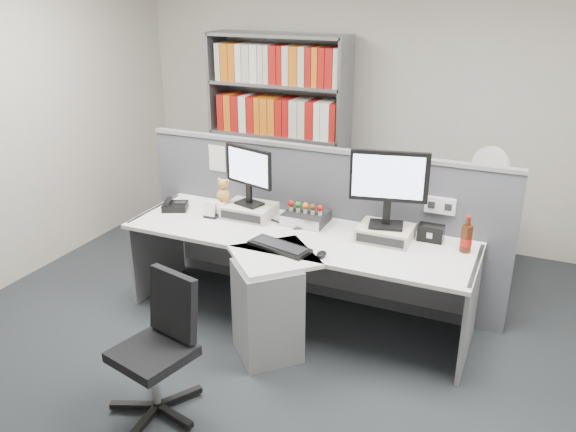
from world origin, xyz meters
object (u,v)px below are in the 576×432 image
at_px(desktop_pc, 306,217).
at_px(mouse, 321,254).
at_px(desk_phone, 175,206).
at_px(desk_fan, 490,170).
at_px(cola_bottle, 466,239).
at_px(desk, 285,278).
at_px(keyboard, 280,247).
at_px(desk_calendar, 211,211).
at_px(filing_cabinet, 480,246).
at_px(office_chair, 161,342).
at_px(shelving_unit, 279,138).
at_px(monitor_left, 249,171).
at_px(monitor_right, 389,183).
at_px(speaker, 431,233).

xyz_separation_m(desktop_pc, mouse, (0.33, -0.52, -0.02)).
distance_m(desk_phone, desk_fan, 2.59).
xyz_separation_m(cola_bottle, desk_fan, (0.02, 1.00, 0.21)).
bearing_deg(desk, mouse, -14.07).
bearing_deg(keyboard, desk_calendar, 157.24).
bearing_deg(mouse, filing_cabinet, 58.80).
height_order(cola_bottle, office_chair, cola_bottle).
bearing_deg(desk_calendar, shelving_unit, 95.41).
height_order(monitor_left, mouse, monitor_left).
relative_size(mouse, cola_bottle, 0.39).
bearing_deg(desk_fan, keyboard, -129.47).
height_order(cola_bottle, filing_cabinet, cola_bottle).
xyz_separation_m(desk_phone, desk_calendar, (0.36, -0.03, 0.02)).
bearing_deg(monitor_left, desk_fan, 31.18).
distance_m(desk_fan, office_chair, 2.94).
distance_m(keyboard, cola_bottle, 1.28).
bearing_deg(desk_calendar, desk_phone, 175.17).
bearing_deg(monitor_left, desktop_pc, 7.97).
xyz_separation_m(cola_bottle, filing_cabinet, (0.02, 1.00, -0.47)).
distance_m(mouse, cola_bottle, 1.00).
distance_m(monitor_left, desk_phone, 0.73).
xyz_separation_m(desk, desk_calendar, (-0.75, 0.24, 0.32)).
bearing_deg(cola_bottle, monitor_right, -177.96).
bearing_deg(filing_cabinet, cola_bottle, -91.23).
relative_size(shelving_unit, filing_cabinet, 2.86).
distance_m(desk, office_chair, 1.10).
relative_size(desktop_pc, cola_bottle, 1.22).
bearing_deg(desk, keyboard, -97.62).
relative_size(desk, keyboard, 5.41).
bearing_deg(monitor_left, keyboard, -43.92).
xyz_separation_m(desk_calendar, office_chair, (0.41, -1.29, -0.31)).
distance_m(keyboard, desk_phone, 1.15).
distance_m(monitor_left, monitor_right, 1.10).
bearing_deg(monitor_left, desk_calendar, -152.07).
relative_size(cola_bottle, desk_fan, 0.50).
bearing_deg(office_chair, desk_calendar, 107.74).
xyz_separation_m(keyboard, speaker, (0.93, 0.56, 0.05)).
relative_size(desk_phone, office_chair, 0.29).
distance_m(mouse, speaker, 0.84).
bearing_deg(speaker, office_chair, -129.29).
distance_m(desktop_pc, desk_fan, 1.57).
xyz_separation_m(monitor_left, office_chair, (0.14, -1.43, -0.64)).
bearing_deg(monitor_left, cola_bottle, 0.69).
distance_m(monitor_right, speaker, 0.49).
height_order(desktop_pc, keyboard, desktop_pc).
bearing_deg(speaker, cola_bottle, -19.08).
bearing_deg(keyboard, office_chair, -108.46).
relative_size(monitor_right, desktop_pc, 1.74).
bearing_deg(monitor_right, speaker, 19.67).
height_order(monitor_left, office_chair, monitor_left).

